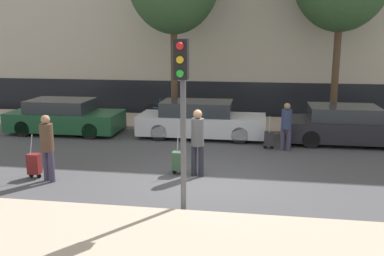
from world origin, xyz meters
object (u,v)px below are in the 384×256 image
at_px(parked_car_0, 65,117).
at_px(trolley_center, 178,161).
at_px(parked_car_2, 346,126).
at_px(pedestrian_center, 198,138).
at_px(parked_bicycle, 164,112).
at_px(trolley_left, 34,164).
at_px(pedestrian_left, 47,144).
at_px(trolley_right, 269,139).
at_px(pedestrian_right, 286,124).
at_px(traffic_light, 182,91).
at_px(parked_car_1, 200,120).

bearing_deg(parked_car_0, trolley_center, -38.96).
xyz_separation_m(parked_car_2, pedestrian_center, (-4.64, -4.38, 0.42)).
bearing_deg(pedestrian_center, parked_bicycle, 118.16).
relative_size(parked_car_2, trolley_left, 3.56).
distance_m(parked_car_2, trolley_center, 6.74).
bearing_deg(trolley_center, trolley_left, -166.07).
relative_size(pedestrian_left, trolley_right, 1.57).
height_order(pedestrian_right, parked_bicycle, pedestrian_right).
distance_m(pedestrian_right, traffic_light, 6.28).
bearing_deg(traffic_light, parked_car_1, 94.77).
bearing_deg(trolley_left, parked_car_1, 55.08).
xyz_separation_m(parked_car_0, pedestrian_left, (2.11, -5.42, 0.38)).
distance_m(parked_car_1, trolley_left, 6.51).
xyz_separation_m(pedestrian_center, traffic_light, (0.04, -2.46, 1.57)).
xyz_separation_m(pedestrian_center, pedestrian_right, (2.49, 3.06, -0.15)).
relative_size(pedestrian_right, traffic_light, 0.43).
height_order(pedestrian_left, trolley_right, pedestrian_left).
xyz_separation_m(pedestrian_right, parked_bicycle, (-4.92, 3.69, -0.40)).
distance_m(pedestrian_center, pedestrian_right, 3.95).
bearing_deg(parked_car_1, trolley_right, -27.84).
bearing_deg(pedestrian_center, trolley_left, -160.41).
bearing_deg(trolley_right, pedestrian_center, -121.66).
bearing_deg(pedestrian_center, parked_car_0, 151.64).
bearing_deg(trolley_center, parked_car_1, 90.01).
distance_m(pedestrian_right, parked_bicycle, 6.16).
distance_m(pedestrian_left, trolley_left, 0.83).
bearing_deg(parked_car_1, pedestrian_left, -120.15).
relative_size(parked_car_1, parked_bicycle, 2.64).
bearing_deg(trolley_right, parked_bicycle, 140.78).
bearing_deg(parked_car_1, trolley_left, -124.92).
relative_size(pedestrian_right, trolley_right, 1.41).
xyz_separation_m(parked_car_0, trolley_left, (1.59, -5.22, -0.24)).
bearing_deg(pedestrian_center, pedestrian_right, 59.19).
bearing_deg(pedestrian_right, parked_car_1, 166.95).
bearing_deg(trolley_right, pedestrian_left, -143.62).
bearing_deg(trolley_center, pedestrian_right, 44.42).
bearing_deg(trolley_left, trolley_center, 13.93).
relative_size(parked_car_0, trolley_left, 3.57).
distance_m(parked_car_2, pedestrian_left, 10.00).
distance_m(pedestrian_right, trolley_right, 0.77).
distance_m(parked_car_0, parked_bicycle, 4.18).
height_order(parked_car_1, trolley_right, parked_car_1).
distance_m(parked_car_0, parked_car_1, 5.32).
bearing_deg(trolley_right, trolley_left, -147.18).
height_order(pedestrian_right, traffic_light, traffic_light).
xyz_separation_m(parked_car_1, parked_bicycle, (-1.88, 2.25, -0.15)).
bearing_deg(parked_car_2, pedestrian_center, -136.67).
relative_size(parked_car_2, traffic_light, 1.17).
bearing_deg(parked_car_1, pedestrian_right, -25.31).
xyz_separation_m(parked_car_1, trolley_center, (0.00, -4.41, -0.27)).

